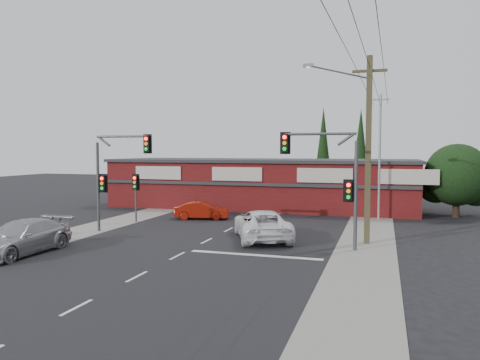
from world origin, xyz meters
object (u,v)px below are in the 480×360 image
(red_sedan, at_px, (202,210))
(silver_suv, at_px, (21,238))
(white_suv, at_px, (262,225))
(shop_building, at_px, (261,183))
(utility_pole, at_px, (366,143))

(red_sedan, bearing_deg, silver_suv, 148.88)
(white_suv, bearing_deg, silver_suv, 12.12)
(silver_suv, xyz_separation_m, shop_building, (6.42, 21.55, 1.33))
(silver_suv, bearing_deg, red_sedan, 73.80)
(shop_building, bearing_deg, white_suv, -75.32)
(white_suv, bearing_deg, utility_pole, 161.44)
(red_sedan, relative_size, shop_building, 0.14)
(utility_pole, bearing_deg, white_suv, -175.69)
(red_sedan, relative_size, utility_pole, 0.39)
(shop_building, bearing_deg, silver_suv, -106.58)
(white_suv, relative_size, red_sedan, 1.53)
(white_suv, height_order, red_sedan, white_suv)
(silver_suv, bearing_deg, utility_pole, 26.64)
(silver_suv, distance_m, shop_building, 22.53)
(silver_suv, xyz_separation_m, red_sedan, (4.10, 13.22, -0.16))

